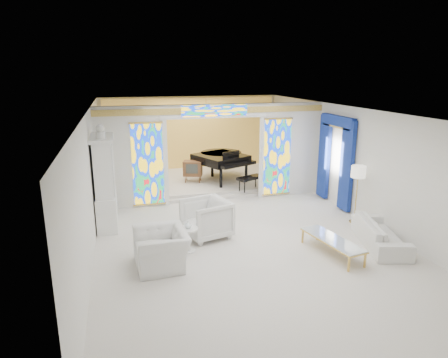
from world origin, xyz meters
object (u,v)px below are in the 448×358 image
object	(u,v)px
grand_piano	(222,158)
armchair_right	(206,219)
china_cabinet	(105,183)
coffee_table	(332,240)
tv_console	(193,168)
armchair_left	(161,249)
sofa	(381,233)

from	to	relation	value
grand_piano	armchair_right	bearing A→B (deg)	-133.57
armchair_right	grand_piano	xyz separation A→B (m)	(1.58, 4.53, 0.48)
armchair_right	china_cabinet	bearing A→B (deg)	-135.67
china_cabinet	coffee_table	xyz separation A→B (m)	(4.82, -3.04, -0.83)
armchair_right	tv_console	bearing A→B (deg)	158.12
armchair_left	tv_console	xyz separation A→B (m)	(1.73, 5.70, 0.27)
armchair_right	coffee_table	size ratio (longest dim) A/B	0.60
sofa	coffee_table	xyz separation A→B (m)	(-1.35, -0.16, 0.05)
tv_console	armchair_left	bearing A→B (deg)	-87.90
armchair_right	grand_piano	world-z (taller)	grand_piano
sofa	china_cabinet	bearing A→B (deg)	81.34
sofa	tv_console	xyz separation A→B (m)	(-3.32, 5.98, 0.37)
grand_piano	sofa	bearing A→B (deg)	-94.01
sofa	armchair_right	bearing A→B (deg)	84.75
armchair_left	sofa	bearing A→B (deg)	83.67
coffee_table	grand_piano	bearing A→B (deg)	98.21
armchair_right	tv_console	xyz separation A→B (m)	(0.50, 4.46, 0.19)
armchair_left	sofa	xyz separation A→B (m)	(5.05, -0.27, -0.09)
china_cabinet	sofa	world-z (taller)	china_cabinet
armchair_left	grand_piano	size ratio (longest dim) A/B	0.37
china_cabinet	armchair_right	xyz separation A→B (m)	(2.35, -1.37, -0.70)
china_cabinet	armchair_left	distance (m)	2.95
armchair_left	tv_console	distance (m)	5.97
tv_console	china_cabinet	bearing A→B (deg)	-113.67
grand_piano	tv_console	bearing A→B (deg)	159.41
sofa	grand_piano	distance (m)	6.48
grand_piano	tv_console	distance (m)	1.12
sofa	coffee_table	world-z (taller)	sofa
coffee_table	grand_piano	xyz separation A→B (m)	(-0.90, 6.21, 0.61)
china_cabinet	armchair_left	xyz separation A→B (m)	(1.12, -2.61, -0.78)
china_cabinet	armchair_right	world-z (taller)	china_cabinet
armchair_left	grand_piano	xyz separation A→B (m)	(2.81, 5.78, 0.56)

